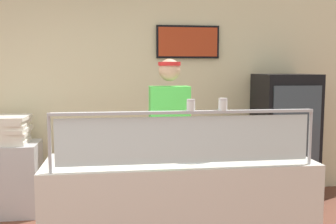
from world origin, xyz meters
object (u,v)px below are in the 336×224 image
pizza_box_stack (6,130)px  drink_fridge (284,137)px  parmesan_shaker (191,106)px  worker_figure (170,137)px  pizza_tray (189,155)px  pepper_flake_shaker (223,105)px  pizza_server (189,153)px

pizza_box_stack → drink_fridge: bearing=0.7°
parmesan_shaker → worker_figure: (-0.01, 0.98, -0.40)m
drink_fridge → pizza_tray: bearing=-133.9°
pizza_tray → pepper_flake_shaker: 0.59m
drink_fridge → parmesan_shaker: bearing=-129.4°
pizza_server → pizza_box_stack: pizza_box_stack is taller
pepper_flake_shaker → drink_fridge: size_ratio=0.06×
pizza_server → drink_fridge: size_ratio=0.18×
pizza_tray → drink_fridge: size_ratio=0.29×
pizza_tray → pepper_flake_shaker: pepper_flake_shaker is taller
pizza_tray → drink_fridge: bearing=46.1°
parmesan_shaker → pizza_tray: bearing=81.0°
worker_figure → pizza_box_stack: 1.98m
parmesan_shaker → pizza_box_stack: 2.62m
worker_figure → pizza_tray: bearing=-84.2°
pizza_server → pizza_tray: bearing=85.6°
drink_fridge → pizza_box_stack: drink_fridge is taller
pizza_server → pepper_flake_shaker: pepper_flake_shaker is taller
pizza_tray → pizza_server: 0.03m
pizza_server → pizza_box_stack: 2.40m
pizza_server → parmesan_shaker: 0.53m
pizza_tray → pizza_box_stack: size_ratio=0.91×
pizza_tray → drink_fridge: (1.54, 1.60, -0.17)m
worker_figure → pizza_box_stack: size_ratio=3.43×
parmesan_shaker → worker_figure: bearing=90.6°
pepper_flake_shaker → drink_fridge: bearing=55.0°
pizza_tray → pizza_box_stack: (-1.82, 1.55, 0.01)m
pizza_server → parmesan_shaker: size_ratio=3.37×
parmesan_shaker → drink_fridge: (1.59, 1.94, -0.61)m
pepper_flake_shaker → drink_fridge: 2.44m
drink_fridge → pizza_box_stack: bearing=-179.3°
pepper_flake_shaker → pizza_box_stack: bearing=136.5°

